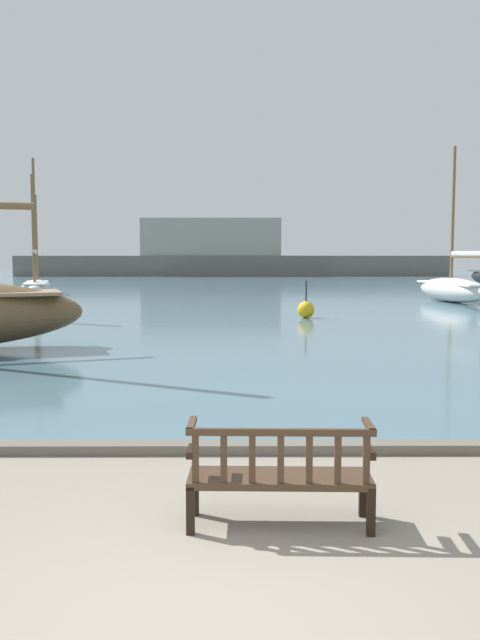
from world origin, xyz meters
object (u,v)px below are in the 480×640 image
sailboat_mid_port (453,288)px  channel_buoy (306,309)px  park_bench (280,474)px  sailboat_nearest_port (36,282)px

sailboat_mid_port → channel_buoy: bearing=-133.6°
park_bench → channel_buoy: size_ratio=1.25×
sailboat_mid_port → park_bench: bearing=-109.8°
sailboat_nearest_port → channel_buoy: size_ratio=5.71×
park_bench → channel_buoy: channel_buoy is taller
sailboat_nearest_port → sailboat_mid_port: sailboat_nearest_port is taller
sailboat_nearest_port → channel_buoy: bearing=-47.6°
sailboat_nearest_port → sailboat_mid_port: bearing=-18.1°
sailboat_nearest_port → sailboat_mid_port: 22.11m
park_bench → sailboat_mid_port: (9.58, 26.55, 0.25)m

